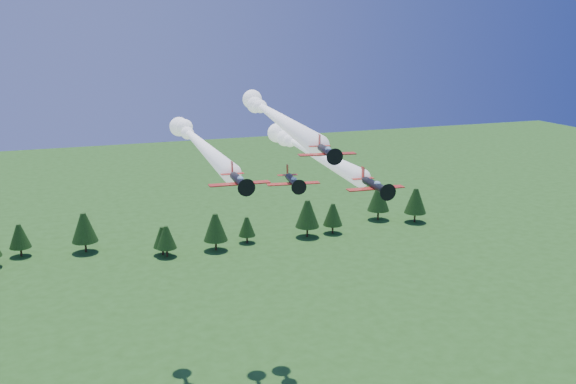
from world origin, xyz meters
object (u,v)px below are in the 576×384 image
object	(u,v)px
plane_lead	(272,114)
plane_left	(197,141)
plane_right	(306,148)
plane_slot	(293,181)

from	to	relation	value
plane_lead	plane_left	world-z (taller)	plane_lead
plane_lead	plane_right	distance (m)	9.87
plane_slot	plane_left	bearing A→B (deg)	115.58
plane_lead	plane_slot	bearing A→B (deg)	-91.69
plane_left	plane_slot	bearing A→B (deg)	-69.85
plane_left	plane_right	bearing A→B (deg)	-9.34
plane_left	plane_slot	size ratio (longest dim) A/B	6.93
plane_lead	plane_slot	world-z (taller)	plane_lead
plane_right	plane_lead	bearing A→B (deg)	-155.08
plane_left	plane_right	xyz separation A→B (m)	(17.83, -3.79, -1.72)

